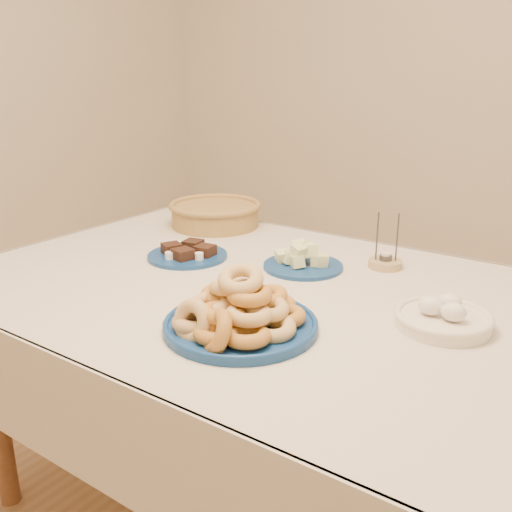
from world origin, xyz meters
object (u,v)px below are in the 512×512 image
at_px(melon_plate, 303,260).
at_px(candle_holder, 385,262).
at_px(egg_bowl, 443,318).
at_px(brownie_plate, 188,254).
at_px(dining_table, 267,324).
at_px(donut_platter, 238,314).
at_px(wicker_basket, 215,213).

xyz_separation_m(melon_plate, candle_holder, (0.19, 0.14, -0.01)).
distance_m(melon_plate, egg_bowl, 0.49).
bearing_deg(brownie_plate, dining_table, -11.18).
bearing_deg(melon_plate, dining_table, -88.94).
relative_size(donut_platter, melon_plate, 1.61).
distance_m(dining_table, candle_holder, 0.40).
height_order(dining_table, donut_platter, donut_platter).
relative_size(melon_plate, candle_holder, 1.59).
relative_size(melon_plate, wicker_basket, 0.58).
distance_m(melon_plate, wicker_basket, 0.54).
relative_size(dining_table, wicker_basket, 3.88).
height_order(brownie_plate, candle_holder, candle_holder).
height_order(candle_holder, egg_bowl, candle_holder).
relative_size(brownie_plate, candle_holder, 1.72).
relative_size(donut_platter, wicker_basket, 0.94).
xyz_separation_m(wicker_basket, candle_holder, (0.69, -0.08, -0.03)).
bearing_deg(candle_holder, egg_bowl, -49.00).
distance_m(brownie_plate, egg_bowl, 0.79).
bearing_deg(candle_holder, dining_table, -120.23).
bearing_deg(egg_bowl, candle_holder, 131.00).
bearing_deg(brownie_plate, candle_holder, 26.36).
bearing_deg(dining_table, melon_plate, 91.06).
distance_m(melon_plate, brownie_plate, 0.35).
bearing_deg(wicker_basket, melon_plate, -23.36).
height_order(wicker_basket, candle_holder, candle_holder).
distance_m(wicker_basket, egg_bowl, 1.03).
bearing_deg(donut_platter, wicker_basket, 132.25).
bearing_deg(dining_table, wicker_basket, 141.11).
bearing_deg(donut_platter, brownie_plate, 143.54).
distance_m(donut_platter, brownie_plate, 0.54).
bearing_deg(candle_holder, donut_platter, -99.35).
distance_m(dining_table, brownie_plate, 0.36).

